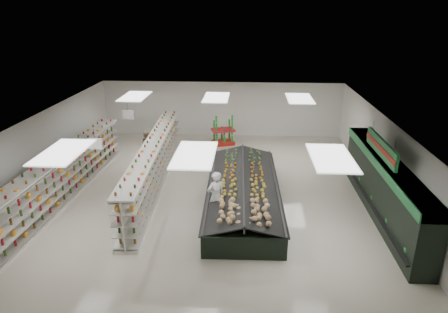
# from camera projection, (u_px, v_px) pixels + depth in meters

# --- Properties ---
(floor) EXTENTS (16.00, 16.00, 0.00)m
(floor) POSITION_uv_depth(u_px,v_px,m) (209.00, 192.00, 16.66)
(floor) COLOR beige
(floor) RESTS_ON ground
(ceiling) EXTENTS (14.00, 16.00, 0.02)m
(ceiling) POSITION_uv_depth(u_px,v_px,m) (208.00, 118.00, 15.53)
(ceiling) COLOR white
(ceiling) RESTS_ON wall_back
(wall_back) EXTENTS (14.00, 0.02, 3.20)m
(wall_back) POSITION_uv_depth(u_px,v_px,m) (222.00, 109.00, 23.57)
(wall_back) COLOR white
(wall_back) RESTS_ON floor
(wall_front) EXTENTS (14.00, 0.02, 3.20)m
(wall_front) POSITION_uv_depth(u_px,v_px,m) (172.00, 286.00, 8.62)
(wall_front) COLOR white
(wall_front) RESTS_ON floor
(wall_left) EXTENTS (0.02, 16.00, 3.20)m
(wall_left) POSITION_uv_depth(u_px,v_px,m) (40.00, 153.00, 16.50)
(wall_left) COLOR white
(wall_left) RESTS_ON floor
(wall_right) EXTENTS (0.02, 16.00, 3.20)m
(wall_right) POSITION_uv_depth(u_px,v_px,m) (386.00, 160.00, 15.69)
(wall_right) COLOR white
(wall_right) RESTS_ON floor
(produce_wall_case) EXTENTS (0.93, 8.00, 2.20)m
(produce_wall_case) POSITION_uv_depth(u_px,v_px,m) (384.00, 184.00, 14.44)
(produce_wall_case) COLOR black
(produce_wall_case) RESTS_ON floor
(aisle_sign_near) EXTENTS (0.52, 0.06, 0.75)m
(aisle_sign_near) POSITION_uv_depth(u_px,v_px,m) (95.00, 144.00, 14.04)
(aisle_sign_near) COLOR white
(aisle_sign_near) RESTS_ON ceiling
(aisle_sign_far) EXTENTS (0.52, 0.06, 0.75)m
(aisle_sign_far) POSITION_uv_depth(u_px,v_px,m) (128.00, 115.00, 17.78)
(aisle_sign_far) COLOR white
(aisle_sign_far) RESTS_ON ceiling
(hortifruti_banner) EXTENTS (0.12, 3.20, 0.95)m
(hortifruti_banner) POSITION_uv_depth(u_px,v_px,m) (381.00, 147.00, 13.96)
(hortifruti_banner) COLOR #1F7438
(hortifruti_banner) RESTS_ON ceiling
(gondola_left) EXTENTS (1.16, 10.58, 1.83)m
(gondola_left) POSITION_uv_depth(u_px,v_px,m) (63.00, 178.00, 15.98)
(gondola_left) COLOR silver
(gondola_left) RESTS_ON floor
(gondola_center) EXTENTS (1.31, 10.83, 1.87)m
(gondola_center) POSITION_uv_depth(u_px,v_px,m) (155.00, 165.00, 17.22)
(gondola_center) COLOR silver
(gondola_center) RESTS_ON floor
(produce_island) EXTENTS (2.97, 7.74, 1.15)m
(produce_island) POSITION_uv_depth(u_px,v_px,m) (243.00, 191.00, 15.62)
(produce_island) COLOR black
(produce_island) RESTS_ON floor
(soda_endcap) EXTENTS (1.43, 1.17, 1.58)m
(soda_endcap) POSITION_uv_depth(u_px,v_px,m) (223.00, 131.00, 22.24)
(soda_endcap) COLOR #A81C13
(soda_endcap) RESTS_ON floor
(shopper_main) EXTENTS (0.83, 0.76, 1.90)m
(shopper_main) POSITION_uv_depth(u_px,v_px,m) (216.00, 197.00, 14.17)
(shopper_main) COLOR white
(shopper_main) RESTS_ON floor
(shopper_background) EXTENTS (0.82, 0.94, 1.65)m
(shopper_background) POSITION_uv_depth(u_px,v_px,m) (148.00, 147.00, 19.55)
(shopper_background) COLOR #998C5E
(shopper_background) RESTS_ON floor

